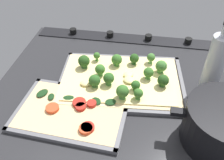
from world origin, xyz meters
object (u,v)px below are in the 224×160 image
(cooking_pot, at_px, (224,126))
(oil_bottle, at_px, (215,64))
(veggie_pizza_back, at_px, (73,111))
(broccoli_pizza, at_px, (122,77))
(baking_tray_front, at_px, (121,82))
(baking_tray_back, at_px, (72,112))

(cooking_pot, bearing_deg, oil_bottle, -88.73)
(veggie_pizza_back, distance_m, oil_bottle, 0.43)
(broccoli_pizza, distance_m, oil_bottle, 0.28)
(cooking_pot, bearing_deg, baking_tray_front, -33.50)
(baking_tray_front, xyz_separation_m, broccoli_pizza, (-0.00, -0.00, 0.02))
(broccoli_pizza, xyz_separation_m, cooking_pot, (-0.28, 0.18, 0.04))
(veggie_pizza_back, bearing_deg, baking_tray_back, 2.32)
(broccoli_pizza, bearing_deg, baking_tray_back, 51.38)
(broccoli_pizza, height_order, veggie_pizza_back, broccoli_pizza)
(oil_bottle, bearing_deg, broccoli_pizza, 1.41)
(baking_tray_front, distance_m, cooking_pot, 0.34)
(broccoli_pizza, xyz_separation_m, baking_tray_back, (0.12, 0.16, -0.02))
(baking_tray_front, bearing_deg, cooking_pot, 146.50)
(oil_bottle, bearing_deg, veggie_pizza_back, 22.49)
(veggie_pizza_back, relative_size, oil_bottle, 1.22)
(broccoli_pizza, xyz_separation_m, oil_bottle, (-0.27, -0.01, 0.08))
(broccoli_pizza, relative_size, veggie_pizza_back, 1.33)
(oil_bottle, bearing_deg, cooking_pot, 91.27)
(broccoli_pizza, height_order, cooking_pot, cooking_pot)
(baking_tray_front, height_order, baking_tray_back, same)
(baking_tray_back, relative_size, cooking_pot, 1.22)
(baking_tray_back, xyz_separation_m, veggie_pizza_back, (-0.00, -0.00, 0.01))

